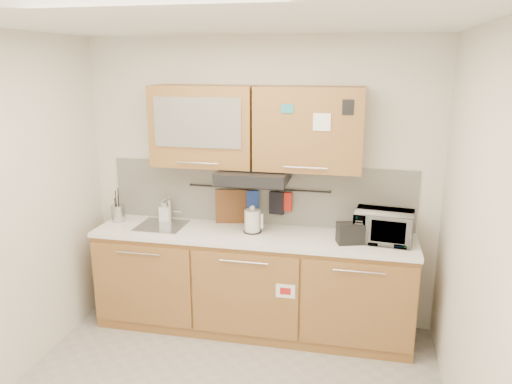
% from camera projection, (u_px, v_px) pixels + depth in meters
% --- Properties ---
extents(ceiling, '(3.20, 3.20, 0.00)m').
position_uv_depth(ceiling, '(206.00, 20.00, 2.82)').
color(ceiling, white).
rests_on(ceiling, wall_back).
extents(wall_back, '(3.20, 0.00, 3.20)m').
position_uv_depth(wall_back, '(259.00, 183.00, 4.56)').
color(wall_back, silver).
rests_on(wall_back, ground).
extents(wall_right, '(0.00, 3.00, 3.00)m').
position_uv_depth(wall_right, '(482.00, 257.00, 2.82)').
color(wall_right, silver).
rests_on(wall_right, ground).
extents(base_cabinet, '(2.80, 0.64, 0.88)m').
position_uv_depth(base_cabinet, '(252.00, 287.00, 4.50)').
color(base_cabinet, olive).
rests_on(base_cabinet, floor).
extents(countertop, '(2.82, 0.62, 0.04)m').
position_uv_depth(countertop, '(252.00, 235.00, 4.37)').
color(countertop, white).
rests_on(countertop, base_cabinet).
extents(backsplash, '(2.80, 0.02, 0.56)m').
position_uv_depth(backsplash, '(259.00, 194.00, 4.58)').
color(backsplash, silver).
rests_on(backsplash, countertop).
extents(upper_cabinets, '(1.82, 0.37, 0.70)m').
position_uv_depth(upper_cabinets, '(255.00, 127.00, 4.26)').
color(upper_cabinets, olive).
rests_on(upper_cabinets, wall_back).
extents(range_hood, '(0.60, 0.46, 0.10)m').
position_uv_depth(range_hood, '(253.00, 176.00, 4.30)').
color(range_hood, black).
rests_on(range_hood, upper_cabinets).
extents(sink, '(0.42, 0.40, 0.26)m').
position_uv_depth(sink, '(162.00, 226.00, 4.55)').
color(sink, silver).
rests_on(sink, countertop).
extents(utensil_rail, '(1.30, 0.02, 0.02)m').
position_uv_depth(utensil_rail, '(258.00, 188.00, 4.53)').
color(utensil_rail, black).
rests_on(utensil_rail, backsplash).
extents(utensil_crock, '(0.14, 0.14, 0.32)m').
position_uv_depth(utensil_crock, '(118.00, 213.00, 4.67)').
color(utensil_crock, '#ABACB0').
rests_on(utensil_crock, countertop).
extents(kettle, '(0.18, 0.16, 0.25)m').
position_uv_depth(kettle, '(253.00, 222.00, 4.37)').
color(kettle, silver).
rests_on(kettle, countertop).
extents(toaster, '(0.26, 0.20, 0.17)m').
position_uv_depth(toaster, '(351.00, 233.00, 4.11)').
color(toaster, black).
rests_on(toaster, countertop).
extents(microwave, '(0.51, 0.37, 0.26)m').
position_uv_depth(microwave, '(384.00, 226.00, 4.14)').
color(microwave, '#999999').
rests_on(microwave, countertop).
extents(soap_bottle, '(0.10, 0.11, 0.21)m').
position_uv_depth(soap_bottle, '(165.00, 210.00, 4.68)').
color(soap_bottle, '#999999').
rests_on(soap_bottle, countertop).
extents(cutting_board, '(0.34, 0.09, 0.42)m').
position_uv_depth(cutting_board, '(234.00, 212.00, 4.62)').
color(cutting_board, brown).
rests_on(cutting_board, utensil_rail).
extents(oven_mitt, '(0.11, 0.06, 0.18)m').
position_uv_depth(oven_mitt, '(253.00, 200.00, 4.55)').
color(oven_mitt, navy).
rests_on(oven_mitt, utensil_rail).
extents(dark_pouch, '(0.14, 0.05, 0.21)m').
position_uv_depth(dark_pouch, '(277.00, 203.00, 4.51)').
color(dark_pouch, black).
rests_on(dark_pouch, utensil_rail).
extents(pot_holder, '(0.14, 0.03, 0.17)m').
position_uv_depth(pot_holder, '(284.00, 202.00, 4.49)').
color(pot_holder, '#AD1F17').
rests_on(pot_holder, utensil_rail).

